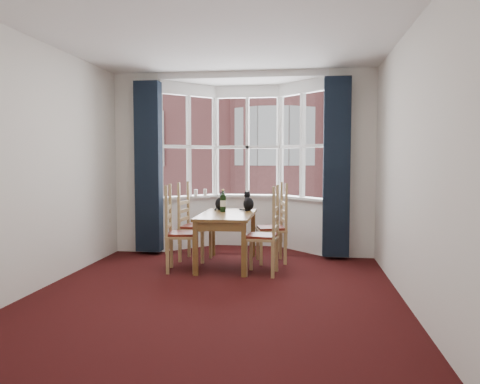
% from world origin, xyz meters
% --- Properties ---
extents(floor, '(4.50, 4.50, 0.00)m').
position_xyz_m(floor, '(0.00, 0.00, 0.00)').
color(floor, black).
rests_on(floor, ground).
extents(ceiling, '(4.50, 4.50, 0.00)m').
position_xyz_m(ceiling, '(0.00, 0.00, 2.80)').
color(ceiling, white).
rests_on(ceiling, floor).
extents(wall_left, '(0.00, 4.50, 4.50)m').
position_xyz_m(wall_left, '(-2.00, 0.00, 1.40)').
color(wall_left, silver).
rests_on(wall_left, floor).
extents(wall_right, '(0.00, 4.50, 4.50)m').
position_xyz_m(wall_right, '(2.00, 0.00, 1.40)').
color(wall_right, silver).
rests_on(wall_right, floor).
extents(wall_near, '(4.00, 0.00, 4.00)m').
position_xyz_m(wall_near, '(0.00, -2.25, 1.40)').
color(wall_near, silver).
rests_on(wall_near, floor).
extents(wall_back_pier_left, '(0.70, 0.12, 2.80)m').
position_xyz_m(wall_back_pier_left, '(-1.65, 2.25, 1.40)').
color(wall_back_pier_left, silver).
rests_on(wall_back_pier_left, floor).
extents(wall_back_pier_right, '(0.70, 0.12, 2.80)m').
position_xyz_m(wall_back_pier_right, '(1.65, 2.25, 1.40)').
color(wall_back_pier_right, silver).
rests_on(wall_back_pier_right, floor).
extents(bay_window, '(2.76, 0.94, 2.80)m').
position_xyz_m(bay_window, '(0.00, 2.75, 1.40)').
color(bay_window, white).
rests_on(bay_window, floor).
extents(curtain_left, '(0.38, 0.22, 2.60)m').
position_xyz_m(curtain_left, '(-1.42, 2.07, 1.35)').
color(curtain_left, black).
rests_on(curtain_left, floor).
extents(curtain_right, '(0.38, 0.22, 2.60)m').
position_xyz_m(curtain_right, '(1.42, 2.07, 1.35)').
color(curtain_right, black).
rests_on(curtain_right, floor).
extents(dining_table, '(0.73, 1.34, 0.72)m').
position_xyz_m(dining_table, '(-0.10, 1.45, 0.63)').
color(dining_table, brown).
rests_on(dining_table, floor).
extents(chair_left_near, '(0.46, 0.47, 0.92)m').
position_xyz_m(chair_left_near, '(-0.72, 1.04, 0.47)').
color(chair_left_near, '#9F804D').
rests_on(chair_left_near, floor).
extents(chair_left_far, '(0.45, 0.47, 0.92)m').
position_xyz_m(chair_left_far, '(-0.70, 1.72, 0.47)').
color(chair_left_far, '#9F804D').
rests_on(chair_left_far, floor).
extents(chair_right_near, '(0.43, 0.45, 0.92)m').
position_xyz_m(chair_right_near, '(0.51, 1.01, 0.47)').
color(chair_right_near, '#9F804D').
rests_on(chair_right_near, floor).
extents(chair_right_far, '(0.49, 0.50, 0.92)m').
position_xyz_m(chair_right_far, '(0.58, 1.75, 0.47)').
color(chair_right_far, '#9F804D').
rests_on(chair_right_far, floor).
extents(cat_left, '(0.20, 0.23, 0.28)m').
position_xyz_m(cat_left, '(-0.27, 1.92, 0.83)').
color(cat_left, black).
rests_on(cat_left, dining_table).
extents(cat_right, '(0.22, 0.25, 0.30)m').
position_xyz_m(cat_right, '(0.15, 1.87, 0.84)').
color(cat_right, black).
rests_on(cat_right, dining_table).
extents(wine_bottle, '(0.08, 0.08, 0.32)m').
position_xyz_m(wine_bottle, '(-0.19, 1.66, 0.86)').
color(wine_bottle, black).
rests_on(wine_bottle, dining_table).
extents(candle_tall, '(0.06, 0.06, 0.10)m').
position_xyz_m(candle_tall, '(-0.81, 2.60, 0.92)').
color(candle_tall, white).
rests_on(candle_tall, bay_window).
extents(candle_short, '(0.06, 0.06, 0.11)m').
position_xyz_m(candle_short, '(-0.66, 2.63, 0.93)').
color(candle_short, white).
rests_on(candle_short, bay_window).
extents(street, '(80.00, 80.00, 0.00)m').
position_xyz_m(street, '(0.00, 32.25, -6.00)').
color(street, '#333335').
rests_on(street, ground).
extents(tenement_building, '(18.40, 7.80, 15.20)m').
position_xyz_m(tenement_building, '(0.00, 14.01, 1.60)').
color(tenement_building, '#9A524F').
rests_on(tenement_building, street).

